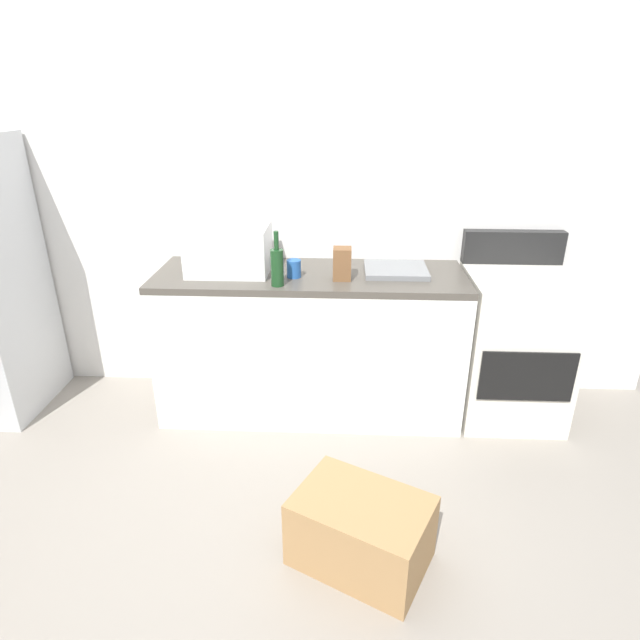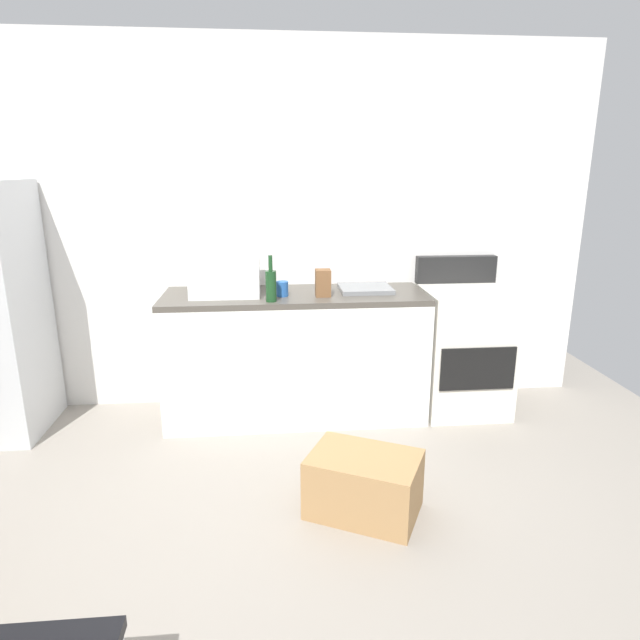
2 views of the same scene
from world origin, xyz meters
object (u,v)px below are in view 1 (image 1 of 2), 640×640
(coffee_mug, at_px, (294,269))
(wine_bottle, at_px, (277,266))
(knife_block, at_px, (342,264))
(stove_oven, at_px, (512,344))
(microwave, at_px, (229,249))
(cardboard_box_large, at_px, (361,531))

(coffee_mug, bearing_deg, wine_bottle, -117.57)
(coffee_mug, xyz_separation_m, knife_block, (0.27, -0.02, 0.04))
(stove_oven, distance_m, microwave, 1.78)
(microwave, height_order, cardboard_box_large, microwave)
(microwave, bearing_deg, coffee_mug, -11.94)
(coffee_mug, distance_m, knife_block, 0.28)
(stove_oven, relative_size, microwave, 2.39)
(stove_oven, xyz_separation_m, microwave, (-1.69, 0.00, 0.57))
(microwave, xyz_separation_m, wine_bottle, (0.31, -0.22, -0.03))
(stove_oven, xyz_separation_m, coffee_mug, (-1.31, -0.08, 0.48))
(stove_oven, height_order, cardboard_box_large, stove_oven)
(microwave, bearing_deg, wine_bottle, -36.33)
(knife_block, bearing_deg, wine_bottle, -160.81)
(stove_oven, xyz_separation_m, wine_bottle, (-1.38, -0.22, 0.54))
(stove_oven, height_order, knife_block, stove_oven)
(stove_oven, distance_m, cardboard_box_large, 1.56)
(wine_bottle, relative_size, knife_block, 1.67)
(knife_block, bearing_deg, microwave, 170.95)
(microwave, bearing_deg, stove_oven, -0.07)
(microwave, distance_m, knife_block, 0.66)
(microwave, relative_size, wine_bottle, 1.53)
(coffee_mug, relative_size, knife_block, 0.56)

